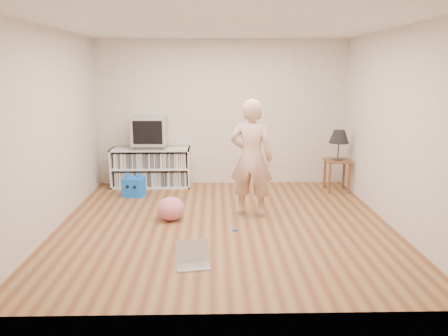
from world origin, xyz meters
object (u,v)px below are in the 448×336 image
object	(u,v)px
dvd_deck	(150,146)
plush_blue	(134,186)
media_unit	(151,167)
plush_pink	(171,209)
crt_tv	(150,130)
laptop	(193,259)
person	(251,158)
table_lamp	(339,137)
side_table	(337,167)

from	to	relation	value
dvd_deck	plush_blue	xyz separation A→B (m)	(-0.21, -0.62, -0.57)
media_unit	plush_pink	world-z (taller)	media_unit
crt_tv	plush_blue	xyz separation A→B (m)	(-0.21, -0.61, -0.86)
laptop	plush_blue	world-z (taller)	plush_blue
laptop	plush_blue	bearing A→B (deg)	103.98
person	plush_pink	size ratio (longest dim) A/B	4.34
crt_tv	plush_blue	bearing A→B (deg)	-108.71
table_lamp	laptop	size ratio (longest dim) A/B	1.30
dvd_deck	plush_pink	size ratio (longest dim) A/B	1.16
laptop	crt_tv	bearing A→B (deg)	96.77
person	plush_pink	xyz separation A→B (m)	(-1.14, -0.19, -0.68)
crt_tv	plush_pink	bearing A→B (deg)	-74.02
table_lamp	plush_blue	size ratio (longest dim) A/B	1.33
side_table	plush_pink	bearing A→B (deg)	-151.97
media_unit	table_lamp	xyz separation A→B (m)	(3.26, -0.39, 0.59)
dvd_deck	laptop	world-z (taller)	dvd_deck
plush_blue	plush_pink	size ratio (longest dim) A/B	1.00
crt_tv	media_unit	bearing A→B (deg)	90.00
dvd_deck	media_unit	bearing A→B (deg)	90.00
side_table	plush_pink	distance (m)	3.11
media_unit	dvd_deck	bearing A→B (deg)	-90.00
table_lamp	plush_pink	size ratio (longest dim) A/B	1.33
side_table	person	xyz separation A→B (m)	(-1.60, -1.26, 0.43)
dvd_deck	crt_tv	world-z (taller)	crt_tv
media_unit	person	bearing A→B (deg)	-44.83
crt_tv	dvd_deck	bearing A→B (deg)	90.00
media_unit	dvd_deck	distance (m)	0.39
crt_tv	table_lamp	distance (m)	3.28
media_unit	dvd_deck	xyz separation A→B (m)	(0.00, -0.02, 0.39)
person	crt_tv	bearing A→B (deg)	-29.23
dvd_deck	table_lamp	xyz separation A→B (m)	(3.26, -0.37, 0.21)
media_unit	crt_tv	size ratio (longest dim) A/B	2.33
laptop	plush_pink	xyz separation A→B (m)	(-0.37, 1.45, 0.10)
dvd_deck	plush_pink	xyz separation A→B (m)	(0.52, -1.83, -0.57)
media_unit	side_table	world-z (taller)	media_unit
person	side_table	bearing A→B (deg)	-126.48
side_table	plush_blue	bearing A→B (deg)	-175.95
side_table	plush_pink	xyz separation A→B (m)	(-2.74, -1.46, -0.25)
table_lamp	person	world-z (taller)	person
plush_pink	media_unit	bearing A→B (deg)	105.82
person	plush_blue	distance (m)	2.23
table_lamp	plush_blue	world-z (taller)	table_lamp
plush_blue	side_table	bearing A→B (deg)	13.94
laptop	person	bearing A→B (deg)	56.51
side_table	dvd_deck	bearing A→B (deg)	173.53
media_unit	plush_pink	size ratio (longest dim) A/B	3.61
dvd_deck	person	xyz separation A→B (m)	(1.66, -1.63, 0.11)
media_unit	plush_pink	distance (m)	1.93
laptop	side_table	bearing A→B (deg)	42.30
crt_tv	laptop	distance (m)	3.52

